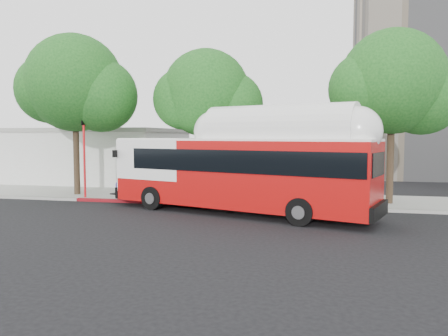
# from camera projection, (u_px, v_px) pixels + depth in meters

# --- Properties ---
(ground) EXTENTS (120.00, 120.00, 0.00)m
(ground) POSITION_uv_depth(u_px,v_px,m) (194.00, 219.00, 19.27)
(ground) COLOR black
(ground) RESTS_ON ground
(sidewalk) EXTENTS (60.00, 5.00, 0.15)m
(sidewalk) POSITION_uv_depth(u_px,v_px,m) (225.00, 197.00, 25.59)
(sidewalk) COLOR gray
(sidewalk) RESTS_ON ground
(curb_strip) EXTENTS (60.00, 0.30, 0.15)m
(curb_strip) POSITION_uv_depth(u_px,v_px,m) (215.00, 204.00, 23.06)
(curb_strip) COLOR gray
(curb_strip) RESTS_ON ground
(red_curb_segment) EXTENTS (10.00, 0.32, 0.16)m
(red_curb_segment) POSITION_uv_depth(u_px,v_px,m) (161.00, 202.00, 23.71)
(red_curb_segment) COLOR maroon
(red_curb_segment) RESTS_ON ground
(street_tree_left) EXTENTS (6.67, 5.80, 9.74)m
(street_tree_left) POSITION_uv_depth(u_px,v_px,m) (82.00, 87.00, 26.03)
(street_tree_left) COLOR #2D2116
(street_tree_left) RESTS_ON ground
(street_tree_mid) EXTENTS (5.75, 5.00, 8.62)m
(street_tree_mid) POSITION_uv_depth(u_px,v_px,m) (213.00, 97.00, 24.86)
(street_tree_mid) COLOR #2D2116
(street_tree_mid) RESTS_ON ground
(street_tree_right) EXTENTS (6.21, 5.40, 9.18)m
(street_tree_right) POSITION_uv_depth(u_px,v_px,m) (401.00, 86.00, 22.47)
(street_tree_right) COLOR #2D2116
(street_tree_right) RESTS_ON ground
(low_commercial_bldg) EXTENTS (16.20, 10.20, 4.25)m
(low_commercial_bldg) POSITION_uv_depth(u_px,v_px,m) (78.00, 155.00, 35.76)
(low_commercial_bldg) COLOR silver
(low_commercial_bldg) RESTS_ON ground
(transit_bus) EXTENTS (13.86, 6.61, 4.08)m
(transit_bus) POSITION_uv_depth(u_px,v_px,m) (239.00, 174.00, 20.64)
(transit_bus) COLOR #AD0C0C
(transit_bus) RESTS_ON ground
(signal_pole) EXTENTS (0.13, 0.43, 4.56)m
(signal_pole) POSITION_uv_depth(u_px,v_px,m) (84.00, 159.00, 25.04)
(signal_pole) COLOR red
(signal_pole) RESTS_ON ground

